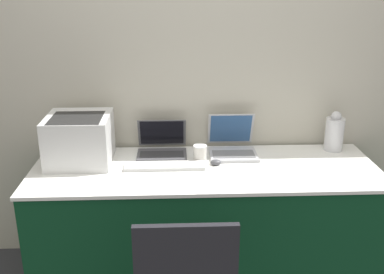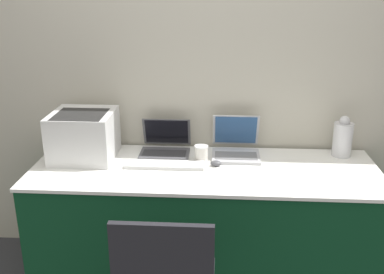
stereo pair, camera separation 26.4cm
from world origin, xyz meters
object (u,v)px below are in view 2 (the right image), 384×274
at_px(laptop_right, 236,147).
at_px(coffee_cup, 201,153).
at_px(mouse, 216,163).
at_px(printer, 84,134).
at_px(metal_pitcher, 343,138).
at_px(external_keyboard, 164,165).
at_px(laptop_left, 165,146).

relative_size(laptop_right, coffee_cup, 3.29).
bearing_deg(mouse, printer, 174.28).
distance_m(mouse, metal_pitcher, 0.83).
xyz_separation_m(external_keyboard, mouse, (0.31, 0.03, 0.01)).
relative_size(external_keyboard, metal_pitcher, 1.82).
height_order(printer, laptop_right, printer).
bearing_deg(external_keyboard, printer, 167.95).
distance_m(external_keyboard, metal_pitcher, 1.13).
relative_size(laptop_left, coffee_cup, 3.12).
distance_m(printer, external_keyboard, 0.54).
height_order(laptop_left, metal_pitcher, metal_pitcher).
bearing_deg(laptop_right, external_keyboard, -152.55).
bearing_deg(metal_pitcher, printer, -175.09).
bearing_deg(laptop_right, laptop_left, 179.78).
height_order(laptop_right, metal_pitcher, metal_pitcher).
xyz_separation_m(laptop_right, mouse, (-0.12, -0.20, -0.04)).
distance_m(external_keyboard, mouse, 0.31).
height_order(laptop_right, mouse, laptop_right).
bearing_deg(laptop_left, laptop_right, -0.22).
height_order(printer, mouse, printer).
height_order(printer, coffee_cup, printer).
bearing_deg(metal_pitcher, laptop_right, -177.94).
distance_m(laptop_left, laptop_right, 0.45).
height_order(external_keyboard, metal_pitcher, metal_pitcher).
relative_size(laptop_left, external_keyboard, 0.65).
height_order(external_keyboard, coffee_cup, coffee_cup).
bearing_deg(printer, laptop_right, 6.91).
bearing_deg(metal_pitcher, mouse, -164.43).
bearing_deg(mouse, external_keyboard, -174.92).
xyz_separation_m(printer, coffee_cup, (0.73, -0.01, -0.11)).
height_order(laptop_left, laptop_right, laptop_right).
distance_m(laptop_right, coffee_cup, 0.25).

